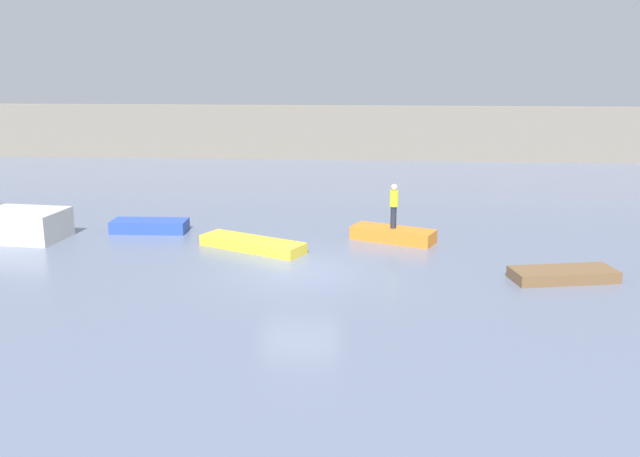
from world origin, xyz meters
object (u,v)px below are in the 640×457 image
Objects in this scene: person_hiviz_shirt at (394,204)px; rowboat_yellow at (252,244)px; rowboat_brown at (563,275)px; rowboat_blue at (150,226)px; rowboat_orange at (393,235)px.

rowboat_yellow is at bearing -162.93° from person_hiviz_shirt.
rowboat_blue is at bearing 149.50° from rowboat_brown.
rowboat_blue is 0.95× the size of rowboat_orange.
rowboat_orange reaches higher than rowboat_yellow.
person_hiviz_shirt is (5.06, 1.55, 1.24)m from rowboat_yellow.
person_hiviz_shirt reaches higher than rowboat_blue.
rowboat_orange is 0.97× the size of rowboat_brown.
rowboat_brown is at bearing -40.05° from person_hiviz_shirt.
rowboat_yellow is 1.25× the size of rowboat_brown.
rowboat_brown is 1.90× the size of person_hiviz_shirt.
rowboat_yellow is (4.49, -2.22, -0.04)m from rowboat_blue.
rowboat_yellow is at bearing -139.58° from rowboat_orange.
rowboat_brown is (5.10, -4.29, -0.07)m from rowboat_orange.
rowboat_orange is (9.54, -0.67, 0.01)m from rowboat_blue.
rowboat_orange is 1.19m from person_hiviz_shirt.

